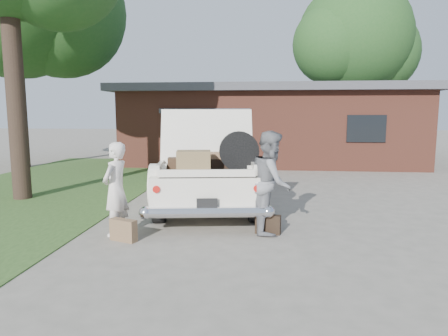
# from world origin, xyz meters

# --- Properties ---
(ground) EXTENTS (90.00, 90.00, 0.00)m
(ground) POSITION_xyz_m (0.00, 0.00, 0.00)
(ground) COLOR gray
(ground) RESTS_ON ground
(grass_strip) EXTENTS (6.00, 16.00, 0.02)m
(grass_strip) POSITION_xyz_m (-5.50, 3.00, 0.01)
(grass_strip) COLOR #2D4C1E
(grass_strip) RESTS_ON ground
(house) EXTENTS (12.80, 7.80, 3.30)m
(house) POSITION_xyz_m (0.98, 11.47, 1.67)
(house) COLOR brown
(house) RESTS_ON ground
(tree_right) EXTENTS (6.82, 5.93, 9.06)m
(tree_right) POSITION_xyz_m (5.51, 15.17, 5.84)
(tree_right) COLOR #38281E
(tree_right) RESTS_ON ground
(sedan) EXTENTS (2.91, 5.83, 2.25)m
(sedan) POSITION_xyz_m (-0.59, 2.35, 0.82)
(sedan) COLOR silver
(sedan) RESTS_ON ground
(woman_left) EXTENTS (0.52, 0.68, 1.67)m
(woman_left) POSITION_xyz_m (-1.84, -0.41, 0.84)
(woman_left) COLOR silver
(woman_left) RESTS_ON ground
(woman_right) EXTENTS (0.74, 0.94, 1.86)m
(woman_right) POSITION_xyz_m (0.92, 0.04, 0.93)
(woman_right) COLOR gray
(woman_right) RESTS_ON ground
(suitcase_left) EXTENTS (0.51, 0.32, 0.38)m
(suitcase_left) POSITION_xyz_m (-1.60, -0.75, 0.19)
(suitcase_left) COLOR brown
(suitcase_left) RESTS_ON ground
(suitcase_right) EXTENTS (0.47, 0.23, 0.35)m
(suitcase_right) POSITION_xyz_m (0.87, -0.08, 0.18)
(suitcase_right) COLOR black
(suitcase_right) RESTS_ON ground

